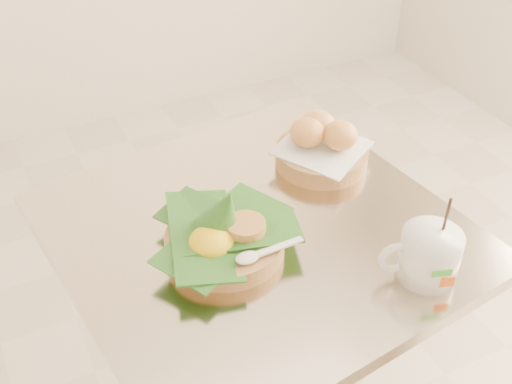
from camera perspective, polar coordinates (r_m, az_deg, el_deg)
name	(u,v)px	position (r m, az deg, el deg)	size (l,w,h in m)	color
cafe_table	(257,307)	(1.35, 0.05, -10.22)	(0.78, 0.78, 0.75)	gray
rice_basket	(225,235)	(1.13, -2.81, -3.82)	(0.27, 0.27, 0.13)	tan
bread_basket	(322,146)	(1.35, 5.85, 4.09)	(0.23, 0.23, 0.10)	tan
coffee_mug	(428,254)	(1.11, 15.04, -5.37)	(0.14, 0.11, 0.18)	white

